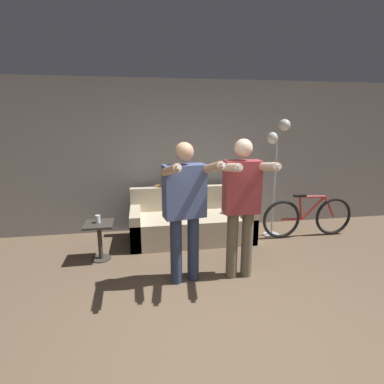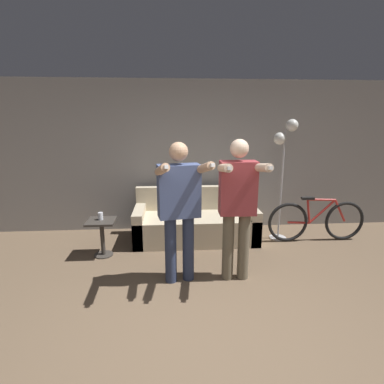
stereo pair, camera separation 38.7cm
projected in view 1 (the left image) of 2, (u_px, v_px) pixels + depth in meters
The scene contains 10 objects.
ground_plane at pixel (226, 344), 2.65m from camera, with size 16.00×16.00×0.00m, color brown.
wall_back at pixel (180, 157), 5.24m from camera, with size 10.00×0.05×2.60m.
couch at pixel (191, 223), 4.95m from camera, with size 1.97×0.86×0.82m.
person_left at pixel (185, 203), 3.46m from camera, with size 0.63×0.73×1.70m.
person_right at pixel (242, 200), 3.56m from camera, with size 0.51×0.68×1.73m.
cat at pixel (172, 182), 5.06m from camera, with size 0.51×0.12×0.18m.
floor_lamp at pixel (277, 147), 4.80m from camera, with size 0.37×0.28×1.95m.
side_table at pixel (99, 234), 4.18m from camera, with size 0.39×0.39×0.54m.
cup at pixel (98, 219), 4.15m from camera, with size 0.07×0.07×0.11m.
bicycle at pixel (308, 217), 5.03m from camera, with size 1.60×0.07×0.74m.
Camera 1 is at (-0.68, -2.18, 1.93)m, focal length 28.00 mm.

